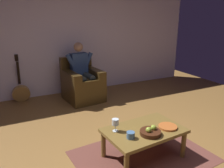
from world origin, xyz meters
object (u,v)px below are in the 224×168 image
(armchair, at_px, (82,85))
(wine_glass_near, at_px, (115,123))
(person_seated, at_px, (82,70))
(guitar, at_px, (21,92))
(fruit_bowl, at_px, (150,132))
(coffee_table, at_px, (144,133))
(candle_jar, at_px, (131,135))
(decorative_dish, at_px, (168,127))

(armchair, xyz_separation_m, wine_glass_near, (0.33, 2.21, 0.17))
(person_seated, bearing_deg, wine_glass_near, 75.60)
(armchair, bearing_deg, wine_glass_near, 75.64)
(guitar, bearing_deg, person_seated, 158.84)
(wine_glass_near, bearing_deg, guitar, -71.94)
(person_seated, distance_m, fruit_bowl, 2.47)
(coffee_table, xyz_separation_m, fruit_bowl, (0.00, 0.14, 0.09))
(coffee_table, xyz_separation_m, wine_glass_near, (0.34, -0.12, 0.17))
(person_seated, xyz_separation_m, candle_jar, (0.25, 2.43, -0.22))
(person_seated, height_order, wine_glass_near, person_seated)
(armchair, relative_size, fruit_bowl, 3.57)
(coffee_table, height_order, decorative_dish, decorative_dish)
(decorative_dish, height_order, candle_jar, candle_jar)
(guitar, xyz_separation_m, fruit_bowl, (-1.21, 2.93, 0.21))
(coffee_table, distance_m, fruit_bowl, 0.16)
(armchair, height_order, wine_glass_near, armchair)
(armchair, distance_m, wine_glass_near, 2.24)
(guitar, distance_m, fruit_bowl, 3.17)
(decorative_dish, bearing_deg, candle_jar, 1.63)
(armchair, bearing_deg, candle_jar, 78.36)
(fruit_bowl, relative_size, decorative_dish, 1.08)
(armchair, distance_m, fruit_bowl, 2.47)
(armchair, relative_size, candle_jar, 9.40)
(person_seated, distance_m, coffee_table, 2.34)
(person_seated, distance_m, wine_glass_near, 2.23)
(person_seated, xyz_separation_m, coffee_table, (-0.01, 2.32, -0.31))
(armchair, bearing_deg, guitar, -26.75)
(fruit_bowl, bearing_deg, coffee_table, -91.11)
(wine_glass_near, height_order, decorative_dish, wine_glass_near)
(coffee_table, xyz_separation_m, guitar, (1.21, -2.79, -0.12))
(decorative_dish, bearing_deg, wine_glass_near, -18.23)
(wine_glass_near, bearing_deg, coffee_table, 161.23)
(fruit_bowl, xyz_separation_m, decorative_dish, (-0.30, -0.05, -0.02))
(armchair, height_order, candle_jar, armchair)
(fruit_bowl, distance_m, candle_jar, 0.26)
(person_seated, xyz_separation_m, fruit_bowl, (-0.01, 2.46, -0.23))
(armchair, relative_size, guitar, 0.92)
(coffee_table, xyz_separation_m, decorative_dish, (-0.30, 0.09, 0.07))
(person_seated, height_order, fruit_bowl, person_seated)
(wine_glass_near, relative_size, fruit_bowl, 0.64)
(armchair, xyz_separation_m, candle_jar, (0.25, 2.44, 0.10))
(decorative_dish, bearing_deg, person_seated, -82.73)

